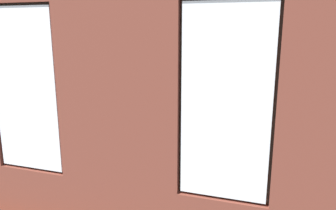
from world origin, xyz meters
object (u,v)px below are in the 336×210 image
remote_gray (175,137)px  candle_jar (171,133)px  potted_plant_beside_window_right (8,148)px  tv_flatscreen (60,104)px  potted_plant_foreground_right (111,95)px  couch_left (310,175)px  papasan_chair (158,117)px  potted_plant_corner_near_left (309,115)px  potted_plant_near_tv (54,119)px  table_plant_small (148,130)px  cup_ceramic (164,131)px  potted_plant_mid_room_small (249,133)px  couch_by_window (133,184)px  media_console (62,134)px  potted_plant_by_left_couch (280,142)px  coffee_table (171,138)px

remote_gray → candle_jar: bearing=7.9°
potted_plant_beside_window_right → remote_gray: bearing=-136.0°
tv_flatscreen → potted_plant_foreground_right: (-0.30, -1.62, -0.11)m
couch_left → remote_gray: 2.38m
papasan_chair → potted_plant_corner_near_left: 3.17m
potted_plant_foreground_right → potted_plant_near_tv: size_ratio=1.06×
potted_plant_beside_window_right → couch_left: bearing=-164.6°
table_plant_small → papasan_chair: size_ratio=0.16×
tv_flatscreen → papasan_chair: tv_flatscreen is taller
cup_ceramic → tv_flatscreen: tv_flatscreen is taller
remote_gray → potted_plant_corner_near_left: size_ratio=0.14×
remote_gray → tv_flatscreen: 2.45m
table_plant_small → potted_plant_corner_near_left: 3.34m
candle_jar → papasan_chair: 1.18m
potted_plant_mid_room_small → candle_jar: bearing=27.6°
potted_plant_foreground_right → potted_plant_near_tv: (-0.25, 2.55, 0.10)m
table_plant_small → papasan_chair: bearing=-79.7°
couch_by_window → papasan_chair: bearing=-76.8°
couch_by_window → potted_plant_mid_room_small: (-1.32, -2.63, 0.04)m
potted_plant_corner_near_left → couch_left: bearing=86.5°
media_console → candle_jar: bearing=-175.4°
cup_ceramic → potted_plant_near_tv: size_ratio=0.08×
couch_by_window → potted_plant_near_tv: size_ratio=1.44×
tv_flatscreen → potted_plant_by_left_couch: 4.38m
media_console → potted_plant_by_left_couch: media_console is taller
candle_jar → potted_plant_foreground_right: potted_plant_foreground_right is taller
papasan_chair → potted_plant_mid_room_small: bearing=172.0°
papasan_chair → potted_plant_beside_window_right: potted_plant_beside_window_right is taller
potted_plant_by_left_couch → coffee_table: bearing=17.5°
potted_plant_foreground_right → couch_by_window: bearing=121.7°
cup_ceramic → potted_plant_foreground_right: (1.83, -1.35, 0.32)m
remote_gray → media_console: (2.41, 0.08, -0.16)m
potted_plant_beside_window_right → potted_plant_near_tv: potted_plant_near_tv is taller
remote_gray → potted_plant_corner_near_left: potted_plant_corner_near_left is taller
couch_by_window → potted_plant_foreground_right: 3.95m
couch_left → table_plant_small: size_ratio=10.44×
papasan_chair → potted_plant_near_tv: 2.43m
candle_jar → tv_flatscreen: 2.35m
couch_by_window → potted_plant_corner_near_left: size_ratio=1.68×
candle_jar → remote_gray: (-0.10, 0.11, -0.04)m
couch_by_window → cup_ceramic: 2.01m
couch_left → potted_plant_beside_window_right: (4.24, 1.17, 0.33)m
candle_jar → potted_plant_corner_near_left: 2.93m
couch_left → potted_plant_mid_room_small: 1.85m
media_console → potted_plant_near_tv: (-0.56, 0.92, 0.62)m
tv_flatscreen → papasan_chair: (-1.68, -1.19, -0.43)m
couch_left → cup_ceramic: 2.71m
cup_ceramic → table_plant_small: table_plant_small is taller
couch_left → cup_ceramic: bearing=-110.7°
couch_left → media_console: size_ratio=2.12×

